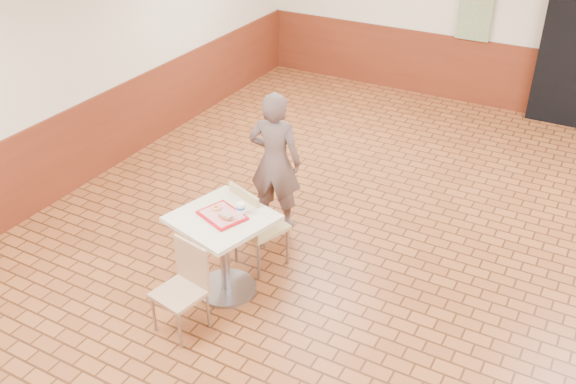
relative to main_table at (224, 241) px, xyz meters
The scene contains 11 objects.
room_shell 1.76m from the main_table, 29.67° to the left, with size 8.01×10.01×3.01m.
wainscot_band 1.49m from the main_table, 29.67° to the left, with size 8.00×10.00×1.00m.
promo_poster 5.81m from the main_table, 83.03° to the left, with size 0.50×0.03×1.20m, color gray.
main_table is the anchor object (origin of this frame).
chair_main_front 0.58m from the main_table, 92.85° to the right, with size 0.45×0.45×0.84m.
chair_main_back 0.47m from the main_table, 83.91° to the left, with size 0.55×0.55×0.94m.
customer 1.26m from the main_table, 97.32° to the left, with size 0.57×0.38×1.57m, color brown.
serving_tray 0.29m from the main_table, 90.00° to the right, with size 0.40×0.31×0.02m.
ring_donut 0.33m from the main_table, 152.50° to the left, with size 0.09×0.09×0.03m, color #E59553.
long_john_donut 0.33m from the main_table, 34.00° to the right, with size 0.16×0.09×0.05m.
paper_cup 0.39m from the main_table, 38.08° to the left, with size 0.08×0.08×0.10m.
Camera 1 is at (1.56, -4.67, 3.98)m, focal length 40.00 mm.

